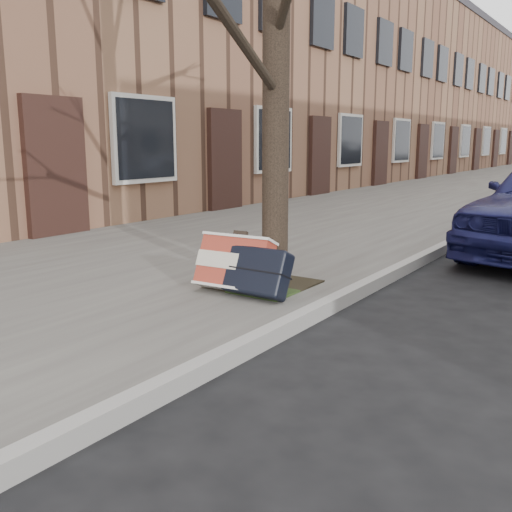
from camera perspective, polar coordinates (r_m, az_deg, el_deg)
The scene contains 6 objects.
ground at distance 3.64m, azimuth 17.20°, elevation -12.83°, with size 120.00×120.00×0.00m, color black.
near_sidewalk at distance 18.83m, azimuth 20.30°, elevation 6.39°, with size 5.00×70.00×0.12m, color #67645D.
house_near at distance 21.99m, azimuth 5.98°, elevation 16.61°, with size 6.80×40.00×7.00m, color brown.
dirt_patch at distance 5.45m, azimuth 0.84°, elevation -2.79°, with size 0.85×0.85×0.01m, color black.
suitcase_red at distance 5.12m, azimuth -2.15°, elevation -0.79°, with size 0.68×0.19×0.49m, color maroon.
suitcase_navy at distance 4.97m, azimuth 0.14°, elevation -1.54°, with size 0.59×0.19×0.42m, color black.
Camera 1 is at (0.93, -3.20, 1.46)m, focal length 40.00 mm.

